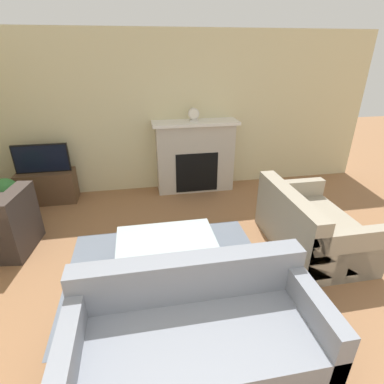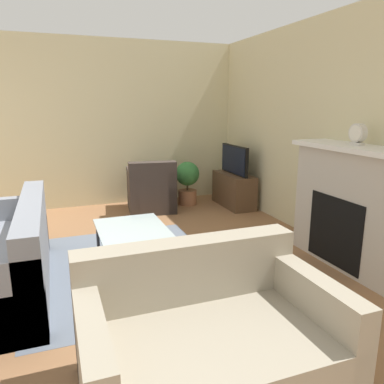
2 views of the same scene
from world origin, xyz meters
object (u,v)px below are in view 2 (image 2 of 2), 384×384
object	(u,v)px
tv	(234,160)
armchair_by_window	(151,192)
potted_plant	(187,180)
mantel_clock	(358,134)
couch_loveseat	(208,344)
coffee_table	(134,234)

from	to	relation	value
tv	armchair_by_window	size ratio (longest dim) A/B	0.97
potted_plant	mantel_clock	world-z (taller)	mantel_clock
armchair_by_window	mantel_clock	world-z (taller)	mantel_clock
couch_loveseat	armchair_by_window	xyz separation A→B (m)	(-3.91, 0.66, 0.02)
armchair_by_window	mantel_clock	size ratio (longest dim) A/B	4.06
tv	potted_plant	world-z (taller)	tv
armchair_by_window	potted_plant	bearing A→B (deg)	-161.39
coffee_table	potted_plant	bearing A→B (deg)	147.76
couch_loveseat	potted_plant	world-z (taller)	couch_loveseat
armchair_by_window	potted_plant	distance (m)	0.69
couch_loveseat	mantel_clock	size ratio (longest dim) A/B	6.81
couch_loveseat	armchair_by_window	bearing A→B (deg)	80.48
tv	potted_plant	size ratio (longest dim) A/B	1.17
armchair_by_window	mantel_clock	bearing A→B (deg)	124.96
armchair_by_window	mantel_clock	distance (m)	3.30
coffee_table	couch_loveseat	bearing A→B (deg)	1.47
tv	coffee_table	size ratio (longest dim) A/B	0.75
couch_loveseat	mantel_clock	world-z (taller)	mantel_clock
potted_plant	armchair_by_window	bearing A→B (deg)	-79.02
armchair_by_window	potted_plant	world-z (taller)	armchair_by_window
couch_loveseat	coffee_table	distance (m)	1.87
armchair_by_window	potted_plant	xyz separation A→B (m)	(-0.13, 0.67, 0.12)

